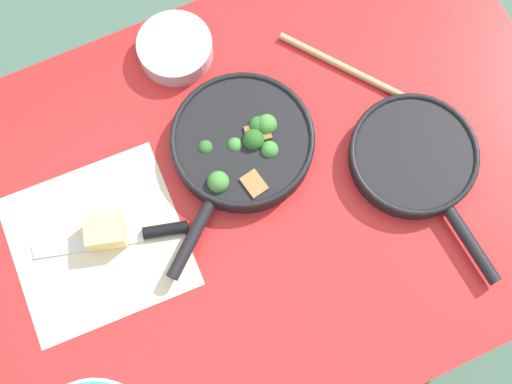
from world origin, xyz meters
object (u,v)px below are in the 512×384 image
(skillet_broccoli, at_px, (243,144))
(skillet_eggs, at_px, (414,158))
(prep_bowl_steel, at_px, (175,48))
(grater_knife, at_px, (133,236))
(wooden_spoon, at_px, (388,89))
(cheese_block, at_px, (105,231))

(skillet_broccoli, distance_m, skillet_eggs, 0.33)
(skillet_eggs, xyz_separation_m, prep_bowl_steel, (0.33, -0.41, -0.00))
(skillet_eggs, height_order, prep_bowl_steel, same)
(skillet_eggs, xyz_separation_m, grater_knife, (0.55, -0.09, -0.01))
(wooden_spoon, xyz_separation_m, cheese_block, (0.62, 0.04, 0.02))
(skillet_broccoli, bearing_deg, wooden_spoon, 138.86)
(skillet_eggs, bearing_deg, prep_bowl_steel, -145.33)
(skillet_broccoli, bearing_deg, grater_knife, -23.73)
(skillet_eggs, bearing_deg, skillet_broccoli, -123.18)
(skillet_eggs, bearing_deg, wooden_spoon, 165.85)
(cheese_block, distance_m, prep_bowl_steel, 0.40)
(cheese_block, bearing_deg, prep_bowl_steel, -131.52)
(wooden_spoon, bearing_deg, grater_knife, -119.24)
(skillet_broccoli, relative_size, skillet_eggs, 0.92)
(skillet_broccoli, distance_m, prep_bowl_steel, 0.25)
(grater_knife, height_order, cheese_block, cheese_block)
(skillet_eggs, height_order, cheese_block, cheese_block)
(cheese_block, bearing_deg, wooden_spoon, -175.88)
(skillet_broccoli, distance_m, wooden_spoon, 0.32)
(skillet_broccoli, bearing_deg, skillet_eggs, 110.84)
(wooden_spoon, xyz_separation_m, prep_bowl_steel, (0.36, -0.26, 0.01))
(skillet_broccoli, xyz_separation_m, cheese_block, (0.30, 0.05, -0.00))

